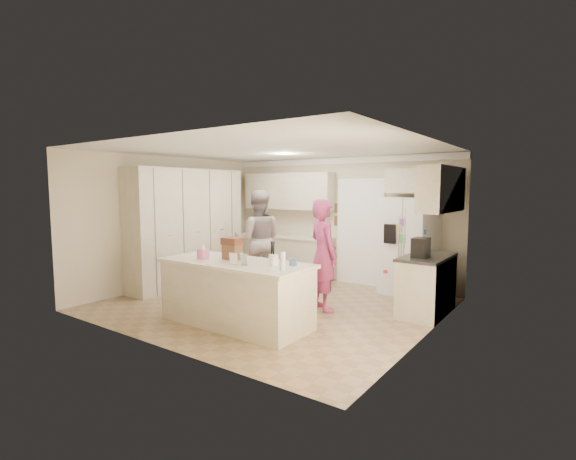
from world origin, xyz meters
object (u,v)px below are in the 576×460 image
Objects in this scene: tissue_box at (203,254)px; teen_girl at (323,255)px; utensil_crock at (273,260)px; dollhouse_body at (232,252)px; refrigerator at (408,246)px; coffee_maker at (421,248)px; teen_boy at (258,240)px; island_base at (236,294)px.

tissue_box is 1.90m from teen_girl.
utensil_crock is at bearing 7.13° from tissue_box.
refrigerator is at bearing 62.17° from dollhouse_body.
dollhouse_body is at bearing 89.21° from teen_girl.
tissue_box is at bearing -153.43° from dollhouse_body.
refrigerator reaches higher than coffee_maker.
refrigerator is 3.78m from tissue_box.
coffee_maker is 2.84m from dollhouse_body.
dollhouse_body is 0.13× the size of teen_boy.
utensil_crock is 0.58× the size of dollhouse_body.
island_base is (-2.05, -1.90, -0.63)m from coffee_maker.
dollhouse_body is at bearing -140.71° from coffee_maker.
teen_boy is at bearing 134.08° from utensil_crock.
teen_girl reaches higher than coffee_maker.
tissue_box is at bearing -169.70° from island_base.
teen_boy reaches higher than island_base.
coffee_maker reaches higher than dollhouse_body.
dollhouse_body reaches higher than island_base.
dollhouse_body is at bearing 146.31° from island_base.
tissue_box is (-0.55, -0.10, 0.56)m from island_base.
dollhouse_body is 0.14× the size of teen_girl.
tissue_box is 0.08× the size of teen_girl.
tissue_box is at bearing 66.30° from teen_boy.
teen_girl is at bearing -159.29° from coffee_maker.
coffee_maker is 1.15× the size of dollhouse_body.
coffee_maker is 0.17× the size of teen_girl.
dollhouse_body is (-0.15, 0.10, 0.60)m from island_base.
refrigerator is 2.85m from teen_boy.
refrigerator is 6.00× the size of coffee_maker.
utensil_crock is 0.08× the size of teen_girl.
teen_boy is 1.87m from teen_girl.
utensil_crock is 0.08× the size of teen_boy.
refrigerator is 12.86× the size of tissue_box.
teen_girl reaches higher than dollhouse_body.
teen_girl is at bearing 50.74° from tissue_box.
coffee_maker is at bearing -52.91° from refrigerator.
island_base is 2.27m from teen_boy.
utensil_crock is (-1.40, -1.85, -0.07)m from coffee_maker.
coffee_maker is 2.32m from utensil_crock.
coffee_maker is 2.87m from island_base.
refrigerator is at bearing 58.22° from tissue_box.
dollhouse_body is 1.51m from teen_girl.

